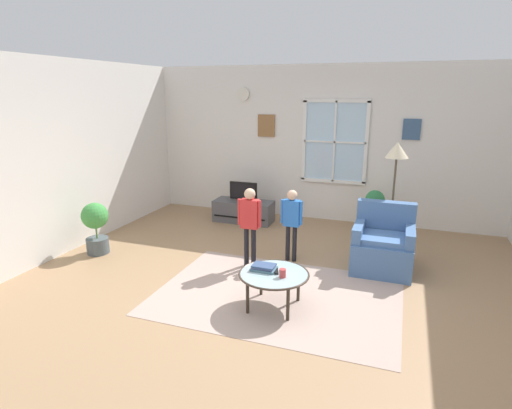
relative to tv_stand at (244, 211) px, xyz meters
The scene contains 16 objects.
ground_plane 2.76m from the tv_stand, 63.69° to the right, with size 6.86×6.82×0.02m, color #9E7A56.
back_wall 1.84m from the tv_stand, 29.64° to the left, with size 6.26×0.17×2.75m.
side_wall_left 3.37m from the tv_stand, 128.53° to the right, with size 0.12×6.22×2.75m.
area_rug 2.89m from the tv_stand, 60.96° to the right, with size 2.77×1.95×0.01m, color tan.
tv_stand is the anchor object (origin of this frame).
television 0.38m from the tv_stand, 90.00° to the right, with size 0.51×0.08×0.35m.
armchair 2.83m from the tv_stand, 28.22° to the right, with size 0.76×0.74×0.87m.
coffee_table 3.14m from the tv_stand, 62.72° to the right, with size 0.77×0.77×0.40m.
book_stack 3.05m from the tv_stand, 64.48° to the right, with size 0.27×0.19×0.06m.
cup 3.25m from the tv_stand, 61.42° to the right, with size 0.07×0.07×0.09m, color #BF3F3F.
remote_near_books 3.12m from the tv_stand, 62.14° to the right, with size 0.04×0.14×0.02m, color black.
person_red_shirt 2.07m from the tv_stand, 66.29° to the right, with size 0.33×0.15×1.08m.
person_blue_shirt 2.00m from the tv_stand, 48.92° to the right, with size 0.31×0.14×1.02m.
potted_plant_by_window 2.29m from the tv_stand, ahead, with size 0.32×0.32×0.70m.
potted_plant_corner 2.60m from the tv_stand, 124.22° to the right, with size 0.38×0.38×0.76m.
floor_lamp 2.87m from the tv_stand, 13.46° to the right, with size 0.32×0.32×1.61m.
Camera 1 is at (1.41, -4.26, 2.30)m, focal length 29.11 mm.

